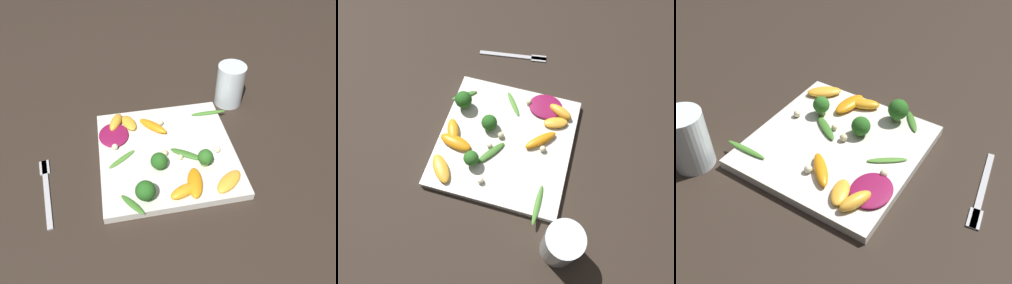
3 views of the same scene
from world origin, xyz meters
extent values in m
plane|color=#2D231C|center=(0.00, 0.00, 0.00)|extent=(2.40, 2.40, 0.00)
cube|color=silver|center=(0.00, 0.00, 0.01)|extent=(0.30, 0.30, 0.02)
cylinder|color=silver|center=(0.20, 0.17, 0.06)|extent=(0.07, 0.07, 0.11)
cube|color=#B2B2B7|center=(-0.26, -0.05, 0.00)|extent=(0.04, 0.18, 0.01)
cube|color=#B2B2B7|center=(-0.27, 0.02, 0.00)|extent=(0.03, 0.04, 0.01)
ellipsoid|color=maroon|center=(-0.11, 0.07, 0.02)|extent=(0.07, 0.08, 0.01)
ellipsoid|color=orange|center=(0.01, -0.12, 0.03)|extent=(0.07, 0.05, 0.02)
ellipsoid|color=#FCAD33|center=(0.11, -0.12, 0.03)|extent=(0.08, 0.07, 0.02)
ellipsoid|color=orange|center=(-0.02, 0.08, 0.03)|extent=(0.07, 0.07, 0.02)
ellipsoid|color=#FCAD33|center=(-0.07, 0.10, 0.03)|extent=(0.04, 0.06, 0.01)
ellipsoid|color=#FCAD33|center=(-0.11, 0.11, 0.03)|extent=(0.05, 0.06, 0.02)
ellipsoid|color=orange|center=(0.04, -0.11, 0.03)|extent=(0.04, 0.08, 0.02)
cylinder|color=#7A9E51|center=(-0.03, -0.05, 0.02)|extent=(0.01, 0.01, 0.01)
sphere|color=#26601E|center=(-0.03, -0.05, 0.04)|extent=(0.04, 0.04, 0.04)
cylinder|color=#7A9E51|center=(0.07, -0.06, 0.03)|extent=(0.02, 0.02, 0.02)
sphere|color=#2D6B23|center=(0.07, -0.06, 0.04)|extent=(0.03, 0.03, 0.03)
cylinder|color=#84AD5B|center=(-0.07, -0.12, 0.03)|extent=(0.01, 0.01, 0.02)
sphere|color=#26601E|center=(-0.07, -0.12, 0.05)|extent=(0.04, 0.04, 0.04)
ellipsoid|color=#3D7528|center=(-0.09, -0.13, 0.02)|extent=(0.05, 0.06, 0.01)
ellipsoid|color=#3D7528|center=(0.04, -0.02, 0.02)|extent=(0.07, 0.06, 0.01)
ellipsoid|color=#518E33|center=(-0.10, -0.01, 0.02)|extent=(0.07, 0.05, 0.00)
ellipsoid|color=#47842D|center=(0.13, 0.11, 0.02)|extent=(0.09, 0.01, 0.01)
sphere|color=beige|center=(-0.01, -0.01, 0.03)|extent=(0.01, 0.01, 0.01)
sphere|color=beige|center=(0.00, 0.09, 0.03)|extent=(0.01, 0.01, 0.01)
sphere|color=beige|center=(0.11, -0.02, 0.03)|extent=(0.01, 0.01, 0.01)
sphere|color=beige|center=(0.02, -0.03, 0.02)|extent=(0.01, 0.01, 0.01)
sphere|color=beige|center=(-0.11, 0.03, 0.03)|extent=(0.01, 0.01, 0.01)
camera|label=1|loc=(-0.09, -0.50, 0.56)|focal=35.00mm
camera|label=2|loc=(0.33, 0.10, 0.69)|focal=35.00mm
camera|label=3|loc=(-0.30, 0.45, 0.51)|focal=42.00mm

